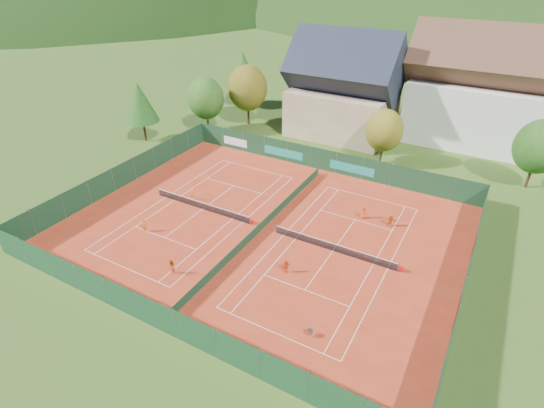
{
  "coord_description": "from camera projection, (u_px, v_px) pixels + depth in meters",
  "views": [
    {
      "loc": [
        19.05,
        -32.01,
        25.55
      ],
      "look_at": [
        0.0,
        2.0,
        2.0
      ],
      "focal_mm": 28.0,
      "sensor_mm": 36.0,
      "label": 1
    }
  ],
  "objects": [
    {
      "name": "tennis_net_right",
      "position": [
        335.0,
        247.0,
        41.41
      ],
      "size": [
        13.3,
        0.1,
        1.02
      ],
      "color": "#59595B",
      "rests_on": "ground"
    },
    {
      "name": "tree_west_side",
      "position": [
        140.0,
        102.0,
        62.62
      ],
      "size": [
        5.04,
        5.04,
        9.0
      ],
      "color": "#432D18",
      "rests_on": "ground"
    },
    {
      "name": "player_right_near",
      "position": [
        286.0,
        266.0,
        38.61
      ],
      "size": [
        0.91,
        0.68,
        1.44
      ],
      "primitive_type": "imported",
      "rotation": [
        0.0,
        0.0,
        0.44
      ],
      "color": "#DE4413",
      "rests_on": "ground"
    },
    {
      "name": "fence_north",
      "position": [
        320.0,
        159.0,
        56.46
      ],
      "size": [
        40.0,
        0.1,
        3.0
      ],
      "color": "#13361E",
      "rests_on": "ground"
    },
    {
      "name": "tree_east_front",
      "position": [
        539.0,
        147.0,
        50.18
      ],
      "size": [
        5.72,
        5.72,
        8.69
      ],
      "color": "#402917",
      "rests_on": "ground"
    },
    {
      "name": "fence_south",
      "position": [
        157.0,
        316.0,
        32.36
      ],
      "size": [
        40.0,
        0.04,
        3.0
      ],
      "color": "#153A1F",
      "rests_on": "ground"
    },
    {
      "name": "chalet",
      "position": [
        344.0,
        92.0,
        65.32
      ],
      "size": [
        16.2,
        12.0,
        16.0
      ],
      "color": "beige",
      "rests_on": "ground"
    },
    {
      "name": "tree_center",
      "position": [
        384.0,
        130.0,
        56.56
      ],
      "size": [
        5.01,
        5.01,
        7.6
      ],
      "color": "#412E17",
      "rests_on": "ground"
    },
    {
      "name": "loose_ball_0",
      "position": [
        138.0,
        226.0,
        45.42
      ],
      "size": [
        0.07,
        0.07,
        0.07
      ],
      "primitive_type": "sphere",
      "color": "#CCD833",
      "rests_on": "ground"
    },
    {
      "name": "player_left_far",
      "position": [
        193.0,
        195.0,
        50.0
      ],
      "size": [
        0.84,
        0.6,
        1.18
      ],
      "primitive_type": "imported",
      "rotation": [
        0.0,
        0.0,
        2.92
      ],
      "color": "orange",
      "rests_on": "ground"
    },
    {
      "name": "player_right_far_a",
      "position": [
        363.0,
        212.0,
        46.42
      ],
      "size": [
        0.84,
        0.65,
        1.52
      ],
      "primitive_type": "imported",
      "rotation": [
        0.0,
        0.0,
        3.39
      ],
      "color": "#DF4913",
      "rests_on": "ground"
    },
    {
      "name": "court_markings_right",
      "position": [
        333.0,
        251.0,
        41.73
      ],
      "size": [
        11.03,
        23.83,
        0.0
      ],
      "color": "white",
      "rests_on": "ground"
    },
    {
      "name": "hotel_block_a",
      "position": [
        483.0,
        95.0,
        61.46
      ],
      "size": [
        21.6,
        11.0,
        17.25
      ],
      "color": "silver",
      "rests_on": "ground"
    },
    {
      "name": "ground",
      "position": [
        263.0,
        229.0,
        45.09
      ],
      "size": [
        600.0,
        600.0,
        0.0
      ],
      "primitive_type": "plane",
      "color": "#315019",
      "rests_on": "ground"
    },
    {
      "name": "clay_pad",
      "position": [
        263.0,
        228.0,
        45.08
      ],
      "size": [
        40.0,
        32.0,
        0.01
      ],
      "primitive_type": "cube",
      "color": "#AE3019",
      "rests_on": "ground"
    },
    {
      "name": "player_right_far_b",
      "position": [
        390.0,
        221.0,
        45.11
      ],
      "size": [
        1.36,
        0.57,
        1.43
      ],
      "primitive_type": "imported",
      "rotation": [
        0.0,
        0.0,
        3.25
      ],
      "color": "#D25912",
      "rests_on": "ground"
    },
    {
      "name": "tree_west_mid",
      "position": [
        248.0,
        88.0,
        68.89
      ],
      "size": [
        6.44,
        6.44,
        9.78
      ],
      "color": "#432818",
      "rests_on": "ground"
    },
    {
      "name": "tree_west_back",
      "position": [
        243.0,
        69.0,
        77.03
      ],
      "size": [
        5.6,
        5.6,
        10.0
      ],
      "color": "#492A1A",
      "rests_on": "ground"
    },
    {
      "name": "fence_west",
      "position": [
        124.0,
        174.0,
        52.68
      ],
      "size": [
        0.04,
        32.0,
        3.0
      ],
      "color": "#143920",
      "rests_on": "ground"
    },
    {
      "name": "mountain_backdrop",
      "position": [
        528.0,
        90.0,
        227.99
      ],
      "size": [
        820.0,
        530.0,
        242.0
      ],
      "color": "black",
      "rests_on": "ground"
    },
    {
      "name": "player_left_mid",
      "position": [
        171.0,
        267.0,
        38.38
      ],
      "size": [
        0.97,
        0.91,
        1.59
      ],
      "primitive_type": "imported",
      "rotation": [
        0.0,
        0.0,
        -0.53
      ],
      "color": "orange",
      "rests_on": "ground"
    },
    {
      "name": "tennis_net_left",
      "position": [
        203.0,
        206.0,
        48.1
      ],
      "size": [
        13.3,
        0.1,
        1.02
      ],
      "color": "#59595B",
      "rests_on": "ground"
    },
    {
      "name": "loose_ball_1",
      "position": [
        260.0,
        295.0,
        36.36
      ],
      "size": [
        0.07,
        0.07,
        0.07
      ],
      "primitive_type": "sphere",
      "color": "#CCD833",
      "rests_on": "ground"
    },
    {
      "name": "player_left_near",
      "position": [
        144.0,
        226.0,
        44.2
      ],
      "size": [
        0.59,
        0.41,
        1.53
      ],
      "primitive_type": "imported",
      "rotation": [
        0.0,
        0.0,
        -0.09
      ],
      "color": "orange",
      "rests_on": "ground"
    },
    {
      "name": "fence_east",
      "position": [
        466.0,
        279.0,
        35.99
      ],
      "size": [
        0.09,
        32.0,
        3.0
      ],
      "color": "#12331E",
      "rests_on": "ground"
    },
    {
      "name": "tree_west_front",
      "position": [
        206.0,
        98.0,
        66.43
      ],
      "size": [
        5.72,
        5.72,
        8.69
      ],
      "color": "#4B311A",
      "rests_on": "ground"
    },
    {
      "name": "ball_hopper",
      "position": [
        310.0,
        331.0,
        32.26
      ],
      "size": [
        0.34,
        0.34,
        0.8
      ],
      "color": "slate",
      "rests_on": "ground"
    },
    {
      "name": "court_markings_left",
      "position": [
        202.0,
        209.0,
        48.42
      ],
      "size": [
        11.03,
        23.83,
        0.0
      ],
      "color": "white",
      "rests_on": "ground"
    },
    {
      "name": "court_divider",
      "position": [
        263.0,
        225.0,
        44.83
      ],
      "size": [
        0.03,
        28.8,
        1.0
      ],
      "color": "#143922",
      "rests_on": "ground"
    }
  ]
}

